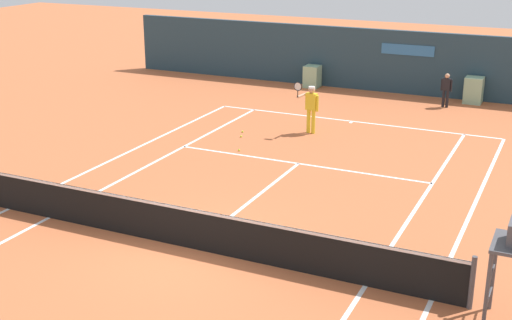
% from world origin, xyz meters
% --- Properties ---
extents(ground_plane, '(80.00, 80.00, 0.01)m').
position_xyz_m(ground_plane, '(-0.00, 0.58, 0.00)').
color(ground_plane, '#BC6038').
extents(tennis_net, '(12.10, 0.10, 1.07)m').
position_xyz_m(tennis_net, '(0.00, 0.00, 0.51)').
color(tennis_net, '#4C4C51').
rests_on(tennis_net, ground_plane).
extents(sponsor_back_wall, '(25.00, 1.02, 2.66)m').
position_xyz_m(sponsor_back_wall, '(0.03, 16.97, 1.28)').
color(sponsor_back_wall, '#233D4C').
rests_on(sponsor_back_wall, ground_plane).
extents(player_on_baseline, '(0.72, 0.68, 1.86)m').
position_xyz_m(player_on_baseline, '(-0.86, 9.61, 0.99)').
color(player_on_baseline, yellow).
rests_on(player_on_baseline, ground_plane).
extents(ball_kid_left_post, '(0.45, 0.21, 1.35)m').
position_xyz_m(ball_kid_left_post, '(2.66, 15.27, 0.78)').
color(ball_kid_left_post, black).
rests_on(ball_kid_left_post, ground_plane).
extents(tennis_ball_by_sideline, '(0.07, 0.07, 0.07)m').
position_xyz_m(tennis_ball_by_sideline, '(-2.17, 6.75, 0.03)').
color(tennis_ball_by_sideline, '#CCE033').
rests_on(tennis_ball_by_sideline, ground_plane).
extents(tennis_ball_near_service_line, '(0.07, 0.07, 0.07)m').
position_xyz_m(tennis_ball_near_service_line, '(-2.79, 8.14, 0.03)').
color(tennis_ball_near_service_line, '#CCE033').
rests_on(tennis_ball_near_service_line, ground_plane).
extents(tennis_ball_mid_court, '(0.07, 0.07, 0.07)m').
position_xyz_m(tennis_ball_mid_court, '(-3.01, 8.68, 0.03)').
color(tennis_ball_mid_court, '#CCE033').
rests_on(tennis_ball_mid_court, ground_plane).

